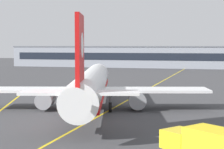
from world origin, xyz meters
name	(u,v)px	position (x,y,z in m)	size (l,w,h in m)	color
ground_plane	(96,123)	(0.00, 0.00, 0.00)	(400.00, 400.00, 0.00)	#3D3D3F
taxiway_centreline	(143,92)	(0.00, 30.00, 0.00)	(0.30, 180.00, 0.01)	yellow
airliner_foreground	(91,85)	(-3.19, 8.17, 3.37)	(32.20, 40.94, 11.65)	white
service_truck_baggage_yellow	(211,149)	(12.69, -13.57, 1.48)	(7.49, 6.53, 2.90)	#2D2D33
safety_cone_by_nose_gear	(123,93)	(-2.87, 25.43, 0.26)	(0.44, 0.44, 0.55)	orange
terminal_building	(179,57)	(-0.41, 110.62, 4.29)	(137.36, 12.40, 8.56)	gray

